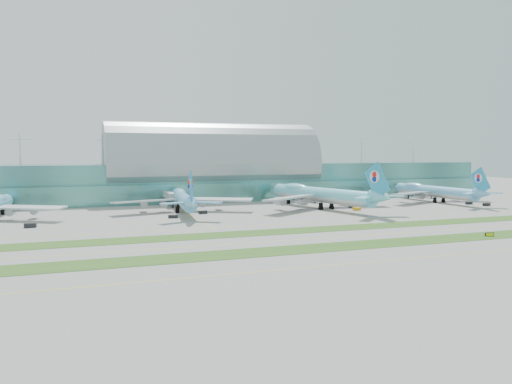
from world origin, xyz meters
name	(u,v)px	position (x,y,z in m)	size (l,w,h in m)	color
ground	(312,231)	(0.00, 0.00, 0.00)	(700.00, 700.00, 0.00)	gray
terminal	(212,174)	(0.01, 128.79, 14.23)	(340.00, 69.10, 36.00)	#3D7A75
grass_strip_near	(357,245)	(0.00, -28.00, 0.04)	(420.00, 12.00, 0.08)	#2D591E
grass_strip_far	(310,230)	(0.00, 2.00, 0.04)	(420.00, 12.00, 0.08)	#2D591E
taxiline_a	(400,259)	(0.00, -48.00, 0.01)	(420.00, 0.35, 0.01)	yellow
taxiline_b	(333,237)	(0.00, -14.00, 0.01)	(420.00, 0.35, 0.01)	yellow
taxiline_c	(290,224)	(0.00, 18.00, 0.01)	(420.00, 0.35, 0.01)	yellow
taxiline_d	(269,217)	(0.00, 40.00, 0.01)	(420.00, 0.35, 0.01)	yellow
airliner_b	(183,198)	(-29.48, 68.85, 5.99)	(61.81, 70.55, 19.41)	#6BC2ED
airliner_c	(320,194)	(33.77, 59.89, 6.93)	(70.20, 80.85, 22.46)	#6AD6EA
airliner_d	(434,191)	(105.30, 66.76, 6.01)	(62.40, 70.74, 19.49)	#66B2E1
gse_b	(30,225)	(-89.48, 40.62, 0.80)	(3.94, 2.06, 1.59)	black
gse_c	(173,216)	(-37.75, 48.70, 0.66)	(3.90, 1.72, 1.32)	black
gse_d	(203,212)	(-23.10, 58.21, 0.69)	(3.55, 1.54, 1.38)	black
gse_e	(357,209)	(45.71, 46.72, 0.67)	(3.35, 1.78, 1.34)	orange
gse_f	(352,207)	(48.89, 55.66, 0.66)	(3.19, 1.78, 1.32)	black
gse_g	(469,203)	(113.45, 50.16, 0.68)	(3.31, 1.62, 1.36)	black
gse_h	(486,204)	(116.23, 41.47, 0.72)	(3.73, 1.84, 1.44)	black
taxiway_sign_east	(489,235)	(46.82, -29.34, 0.60)	(2.84, 1.07, 1.22)	black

